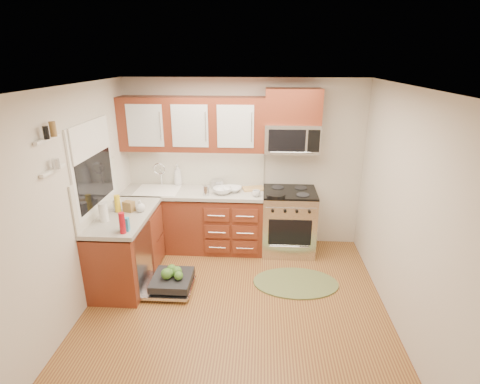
# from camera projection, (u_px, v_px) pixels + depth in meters

# --- Properties ---
(floor) EXTENTS (3.50, 3.50, 0.00)m
(floor) POSITION_uv_depth(u_px,v_px,m) (236.00, 307.00, 4.39)
(floor) COLOR brown
(floor) RESTS_ON ground
(ceiling) EXTENTS (3.50, 3.50, 0.00)m
(ceiling) POSITION_uv_depth(u_px,v_px,m) (235.00, 87.00, 3.54)
(ceiling) COLOR white
(ceiling) RESTS_ON ground
(wall_back) EXTENTS (3.50, 0.04, 2.50)m
(wall_back) POSITION_uv_depth(u_px,v_px,m) (244.00, 164.00, 5.61)
(wall_back) COLOR beige
(wall_back) RESTS_ON ground
(wall_front) EXTENTS (3.50, 0.04, 2.50)m
(wall_front) POSITION_uv_depth(u_px,v_px,m) (215.00, 317.00, 2.32)
(wall_front) COLOR beige
(wall_front) RESTS_ON ground
(wall_left) EXTENTS (0.04, 3.50, 2.50)m
(wall_left) POSITION_uv_depth(u_px,v_px,m) (75.00, 205.00, 4.07)
(wall_left) COLOR beige
(wall_left) RESTS_ON ground
(wall_right) EXTENTS (0.04, 3.50, 2.50)m
(wall_right) POSITION_uv_depth(u_px,v_px,m) (404.00, 213.00, 3.86)
(wall_right) COLOR beige
(wall_right) RESTS_ON ground
(base_cabinet_back) EXTENTS (2.05, 0.60, 0.85)m
(base_cabinet_back) POSITION_uv_depth(u_px,v_px,m) (195.00, 221.00, 5.65)
(base_cabinet_back) COLOR #602B15
(base_cabinet_back) RESTS_ON ground
(base_cabinet_left) EXTENTS (0.60, 1.25, 0.85)m
(base_cabinet_left) POSITION_uv_depth(u_px,v_px,m) (127.00, 250.00, 4.82)
(base_cabinet_left) COLOR #602B15
(base_cabinet_left) RESTS_ON ground
(countertop_back) EXTENTS (2.07, 0.64, 0.05)m
(countertop_back) POSITION_uv_depth(u_px,v_px,m) (193.00, 192.00, 5.48)
(countertop_back) COLOR #9D9790
(countertop_back) RESTS_ON base_cabinet_back
(countertop_left) EXTENTS (0.64, 1.27, 0.05)m
(countertop_left) POSITION_uv_depth(u_px,v_px,m) (124.00, 216.00, 4.66)
(countertop_left) COLOR #9D9790
(countertop_left) RESTS_ON base_cabinet_left
(backsplash_back) EXTENTS (2.05, 0.02, 0.57)m
(backsplash_back) POSITION_uv_depth(u_px,v_px,m) (196.00, 166.00, 5.65)
(backsplash_back) COLOR beige
(backsplash_back) RESTS_ON ground
(backsplash_left) EXTENTS (0.02, 1.25, 0.57)m
(backsplash_left) POSITION_uv_depth(u_px,v_px,m) (97.00, 192.00, 4.57)
(backsplash_left) COLOR beige
(backsplash_left) RESTS_ON ground
(upper_cabinets) EXTENTS (2.05, 0.35, 0.75)m
(upper_cabinets) POSITION_uv_depth(u_px,v_px,m) (192.00, 124.00, 5.27)
(upper_cabinets) COLOR #602B15
(upper_cabinets) RESTS_ON ground
(cabinet_over_mw) EXTENTS (0.76, 0.35, 0.47)m
(cabinet_over_mw) POSITION_uv_depth(u_px,v_px,m) (293.00, 106.00, 5.10)
(cabinet_over_mw) COLOR #602B15
(cabinet_over_mw) RESTS_ON ground
(range) EXTENTS (0.76, 0.64, 0.95)m
(range) POSITION_uv_depth(u_px,v_px,m) (288.00, 221.00, 5.53)
(range) COLOR silver
(range) RESTS_ON ground
(microwave) EXTENTS (0.76, 0.38, 0.40)m
(microwave) POSITION_uv_depth(u_px,v_px,m) (292.00, 138.00, 5.23)
(microwave) COLOR silver
(microwave) RESTS_ON ground
(sink) EXTENTS (0.62, 0.50, 0.26)m
(sink) POSITION_uv_depth(u_px,v_px,m) (158.00, 198.00, 5.52)
(sink) COLOR white
(sink) RESTS_ON ground
(dishwasher) EXTENTS (0.70, 0.60, 0.20)m
(dishwasher) POSITION_uv_depth(u_px,v_px,m) (169.00, 283.00, 4.69)
(dishwasher) COLOR silver
(dishwasher) RESTS_ON ground
(window) EXTENTS (0.03, 1.05, 1.05)m
(window) POSITION_uv_depth(u_px,v_px,m) (93.00, 166.00, 4.43)
(window) COLOR white
(window) RESTS_ON ground
(window_blind) EXTENTS (0.02, 0.96, 0.40)m
(window_blind) POSITION_uv_depth(u_px,v_px,m) (91.00, 138.00, 4.32)
(window_blind) COLOR white
(window_blind) RESTS_ON ground
(shelf_upper) EXTENTS (0.04, 0.40, 0.03)m
(shelf_upper) POSITION_uv_depth(u_px,v_px,m) (47.00, 139.00, 3.46)
(shelf_upper) COLOR white
(shelf_upper) RESTS_ON ground
(shelf_lower) EXTENTS (0.04, 0.40, 0.03)m
(shelf_lower) POSITION_uv_depth(u_px,v_px,m) (53.00, 170.00, 3.57)
(shelf_lower) COLOR white
(shelf_lower) RESTS_ON ground
(rug) EXTENTS (1.24, 0.96, 0.02)m
(rug) POSITION_uv_depth(u_px,v_px,m) (296.00, 283.00, 4.84)
(rug) COLOR olive
(rug) RESTS_ON ground
(skillet) EXTENTS (0.28, 0.28, 0.05)m
(skillet) POSITION_uv_depth(u_px,v_px,m) (276.00, 195.00, 5.14)
(skillet) COLOR black
(skillet) RESTS_ON range
(stock_pot) EXTENTS (0.27, 0.27, 0.12)m
(stock_pot) POSITION_uv_depth(u_px,v_px,m) (217.00, 184.00, 5.56)
(stock_pot) COLOR silver
(stock_pot) RESTS_ON countertop_back
(cutting_board) EXTENTS (0.36, 0.28, 0.02)m
(cutting_board) POSITION_uv_depth(u_px,v_px,m) (254.00, 189.00, 5.52)
(cutting_board) COLOR tan
(cutting_board) RESTS_ON countertop_back
(canister) EXTENTS (0.11, 0.11, 0.14)m
(canister) POSITION_uv_depth(u_px,v_px,m) (206.00, 191.00, 5.25)
(canister) COLOR silver
(canister) RESTS_ON countertop_back
(paper_towel_roll) EXTENTS (0.11, 0.11, 0.23)m
(paper_towel_roll) POSITION_uv_depth(u_px,v_px,m) (103.00, 212.00, 4.42)
(paper_towel_roll) COLOR white
(paper_towel_roll) RESTS_ON countertop_left
(mustard_bottle) EXTENTS (0.09, 0.09, 0.22)m
(mustard_bottle) POSITION_uv_depth(u_px,v_px,m) (117.00, 204.00, 4.69)
(mustard_bottle) COLOR yellow
(mustard_bottle) RESTS_ON countertop_left
(red_bottle) EXTENTS (0.08, 0.08, 0.24)m
(red_bottle) POSITION_uv_depth(u_px,v_px,m) (122.00, 223.00, 4.11)
(red_bottle) COLOR #AF0E1B
(red_bottle) RESTS_ON countertop_left
(wooden_box) EXTENTS (0.15, 0.13, 0.13)m
(wooden_box) POSITION_uv_depth(u_px,v_px,m) (129.00, 206.00, 4.72)
(wooden_box) COLOR brown
(wooden_box) RESTS_ON countertop_left
(blue_carton) EXTENTS (0.10, 0.06, 0.16)m
(blue_carton) POSITION_uv_depth(u_px,v_px,m) (125.00, 224.00, 4.18)
(blue_carton) COLOR #2992C1
(blue_carton) RESTS_ON countertop_left
(bowl_a) EXTENTS (0.29, 0.29, 0.06)m
(bowl_a) POSITION_uv_depth(u_px,v_px,m) (232.00, 189.00, 5.43)
(bowl_a) COLOR #999999
(bowl_a) RESTS_ON countertop_back
(bowl_b) EXTENTS (0.34, 0.34, 0.09)m
(bowl_b) POSITION_uv_depth(u_px,v_px,m) (222.00, 191.00, 5.34)
(bowl_b) COLOR #999999
(bowl_b) RESTS_ON countertop_back
(cup) EXTENTS (0.12, 0.12, 0.09)m
(cup) POSITION_uv_depth(u_px,v_px,m) (256.00, 193.00, 5.22)
(cup) COLOR #999999
(cup) RESTS_ON countertop_back
(soap_bottle_a) EXTENTS (0.15, 0.16, 0.33)m
(soap_bottle_a) POSITION_uv_depth(u_px,v_px,m) (178.00, 175.00, 5.65)
(soap_bottle_a) COLOR #999999
(soap_bottle_a) RESTS_ON countertop_back
(soap_bottle_b) EXTENTS (0.10, 0.11, 0.20)m
(soap_bottle_b) POSITION_uv_depth(u_px,v_px,m) (117.00, 203.00, 4.74)
(soap_bottle_b) COLOR #999999
(soap_bottle_b) RESTS_ON countertop_left
(soap_bottle_c) EXTENTS (0.15, 0.15, 0.15)m
(soap_bottle_c) POSITION_uv_depth(u_px,v_px,m) (140.00, 206.00, 4.70)
(soap_bottle_c) COLOR #999999
(soap_bottle_c) RESTS_ON countertop_left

